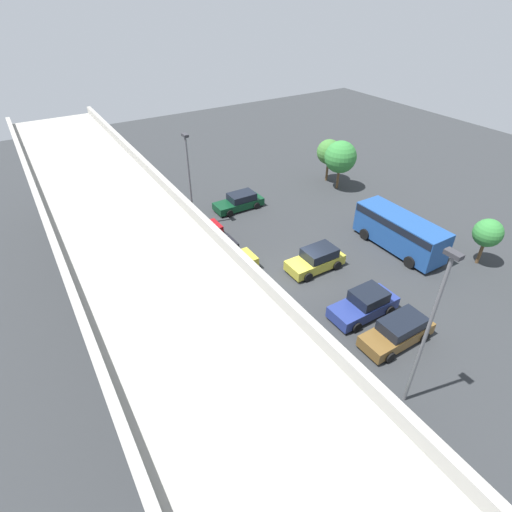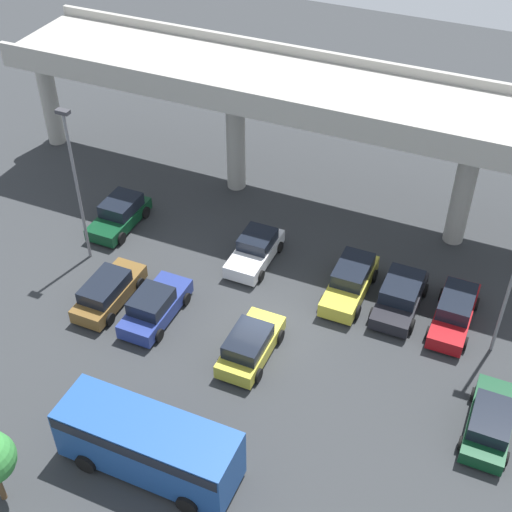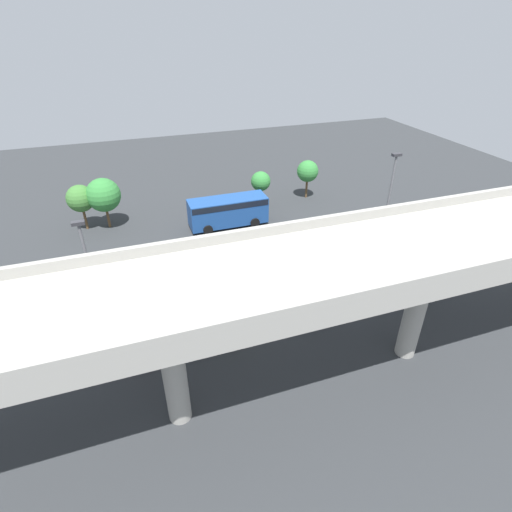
# 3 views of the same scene
# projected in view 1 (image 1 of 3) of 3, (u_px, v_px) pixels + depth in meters

# --- Properties ---
(ground_plane) EXTENTS (87.89, 87.89, 0.00)m
(ground_plane) POSITION_uv_depth(u_px,v_px,m) (299.00, 273.00, 29.05)
(ground_plane) COLOR #2D3033
(highway_overpass) EXTENTS (42.16, 6.65, 8.41)m
(highway_overpass) POSITION_uv_depth(u_px,v_px,m) (124.00, 235.00, 20.10)
(highway_overpass) COLOR #9E9B93
(highway_overpass) RESTS_ON ground_plane
(parked_car_0) EXTENTS (2.15, 4.36, 1.64)m
(parked_car_0) POSITION_uv_depth(u_px,v_px,m) (360.00, 420.00, 18.50)
(parked_car_0) COLOR #0C381E
(parked_car_0) RESTS_ON ground_plane
(parked_car_1) EXTENTS (2.01, 4.63, 1.58)m
(parked_car_1) POSITION_uv_depth(u_px,v_px,m) (398.00, 331.00, 23.16)
(parked_car_1) COLOR brown
(parked_car_1) RESTS_ON ground_plane
(parked_car_2) EXTENTS (2.11, 4.54, 1.67)m
(parked_car_2) POSITION_uv_depth(u_px,v_px,m) (365.00, 304.00, 25.09)
(parked_car_2) COLOR navy
(parked_car_2) RESTS_ON ground_plane
(parked_car_3) EXTENTS (2.10, 4.32, 1.58)m
(parked_car_3) POSITION_uv_depth(u_px,v_px,m) (258.00, 314.00, 24.41)
(parked_car_3) COLOR silver
(parked_car_3) RESTS_ON ground_plane
(parked_car_4) EXTENTS (2.10, 4.32, 1.63)m
(parked_car_4) POSITION_uv_depth(u_px,v_px,m) (316.00, 259.00, 29.09)
(parked_car_4) COLOR gold
(parked_car_4) RESTS_ON ground_plane
(parked_car_5) EXTENTS (2.05, 4.86, 1.72)m
(parked_car_5) POSITION_uv_depth(u_px,v_px,m) (222.00, 265.00, 28.46)
(parked_car_5) COLOR gold
(parked_car_5) RESTS_ON ground_plane
(parked_car_6) EXTENTS (2.22, 4.55, 1.62)m
(parked_car_6) POSITION_uv_depth(u_px,v_px,m) (206.00, 248.00, 30.34)
(parked_car_6) COLOR black
(parked_car_6) RESTS_ON ground_plane
(parked_car_7) EXTENTS (1.98, 4.83, 1.66)m
(parked_car_7) POSITION_uv_depth(u_px,v_px,m) (192.00, 232.00, 32.27)
(parked_car_7) COLOR maroon
(parked_car_7) RESTS_ON ground_plane
(parked_car_8) EXTENTS (2.04, 4.59, 1.46)m
(parked_car_8) POSITION_uv_depth(u_px,v_px,m) (239.00, 202.00, 36.85)
(parked_car_8) COLOR #0C381E
(parked_car_8) RESTS_ON ground_plane
(shuttle_bus) EXTENTS (7.46, 2.73, 2.75)m
(shuttle_bus) POSITION_uv_depth(u_px,v_px,m) (400.00, 230.00, 30.82)
(shuttle_bus) COLOR #1E478C
(shuttle_bus) RESTS_ON ground_plane
(lamp_post_near_aisle) EXTENTS (0.70, 0.35, 7.98)m
(lamp_post_near_aisle) POSITION_uv_depth(u_px,v_px,m) (189.00, 175.00, 31.99)
(lamp_post_near_aisle) COLOR slate
(lamp_post_near_aisle) RESTS_ON ground_plane
(lamp_post_mid_lot) EXTENTS (0.70, 0.35, 9.07)m
(lamp_post_mid_lot) POSITION_uv_depth(u_px,v_px,m) (429.00, 325.00, 17.30)
(lamp_post_mid_lot) COLOR slate
(lamp_post_mid_lot) RESTS_ON ground_plane
(tree_front_centre) EXTENTS (2.06, 2.06, 3.66)m
(tree_front_centre) POSITION_uv_depth(u_px,v_px,m) (488.00, 233.00, 28.59)
(tree_front_centre) COLOR brown
(tree_front_centre) RESTS_ON ground_plane
(tree_front_right) EXTENTS (3.13, 3.13, 4.86)m
(tree_front_right) POSITION_uv_depth(u_px,v_px,m) (340.00, 157.00, 39.00)
(tree_front_right) COLOR brown
(tree_front_right) RESTS_ON ground_plane
(tree_front_far_right) EXTENTS (2.52, 2.52, 4.37)m
(tree_front_far_right) POSITION_uv_depth(u_px,v_px,m) (329.00, 152.00, 40.68)
(tree_front_far_right) COLOR brown
(tree_front_far_right) RESTS_ON ground_plane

